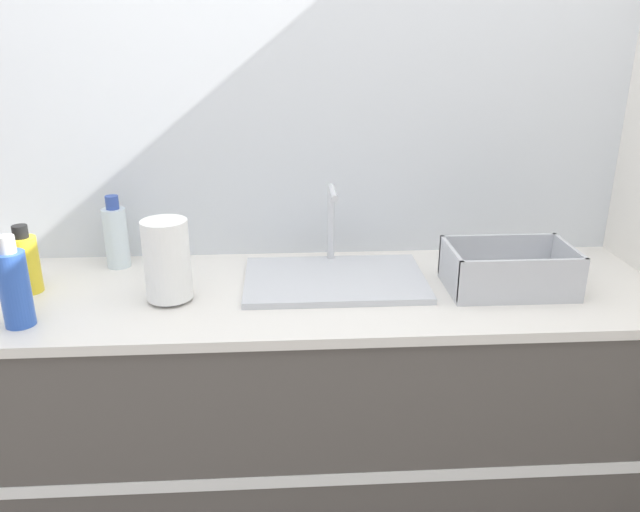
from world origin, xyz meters
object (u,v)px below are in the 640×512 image
Objects in this scene: paper_towel_roll at (167,261)px; bottle_yellow at (26,263)px; dish_rack at (508,274)px; bottle_blue at (14,287)px; sink at (335,276)px; bottle_clear at (116,236)px.

paper_towel_roll is 0.46m from bottle_yellow.
bottle_blue reaches higher than dish_rack.
dish_rack is 1.48m from bottle_yellow.
dish_rack is at bearing -9.55° from sink.
sink reaches higher than bottle_yellow.
bottle_clear is at bearing 41.93° from bottle_yellow.
bottle_yellow is 0.30m from bottle_clear.
bottle_yellow is at bearing -138.07° from bottle_clear.
sink is at bearing 12.57° from paper_towel_roll.
bottle_yellow is 0.83× the size of bottle_blue.
bottle_yellow is (-0.95, -0.02, 0.08)m from sink.
dish_rack is at bearing -2.74° from bottle_yellow.
paper_towel_roll is 0.66× the size of dish_rack.
sink is at bearing 15.87° from bottle_blue.
bottle_blue reaches higher than bottle_clear.
dish_rack is at bearing -12.23° from bottle_clear.
sink is 2.68× the size of bottle_yellow.
sink is 2.29× the size of paper_towel_roll.
bottle_clear is (0.22, 0.20, 0.02)m from bottle_yellow.
bottle_clear is 0.46m from bottle_blue.
bottle_yellow is 0.24m from bottle_blue.
bottle_clear is (-1.26, 0.27, 0.06)m from dish_rack.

